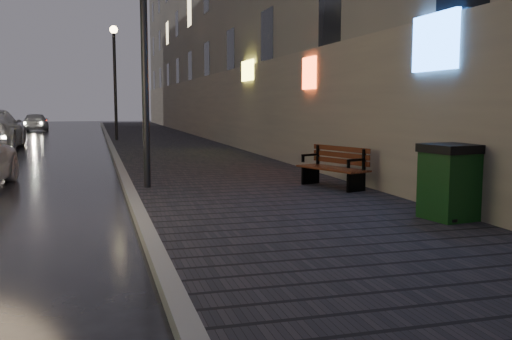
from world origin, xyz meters
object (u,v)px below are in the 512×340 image
Objects in this scene: lamp_near at (144,18)px; bench at (335,167)px; lamp_far at (115,68)px; car_far at (36,122)px; trash_bin at (450,181)px.

lamp_near is 3.08× the size of bench.
lamp_far is 15.01m from car_far.
car_far is at bearing 109.10° from lamp_far.
car_far is (-4.82, 29.92, -2.85)m from lamp_near.
lamp_near is 6.59m from trash_bin.
lamp_far is at bearing 108.30° from car_far.
lamp_near is 16.00m from lamp_far.
lamp_near reaches higher than car_far.
trash_bin is at bearing -79.08° from lamp_far.
car_far is at bearing 99.15° from lamp_near.
lamp_far is 4.82× the size of trash_bin.
trash_bin is at bearing 103.50° from car_far.
lamp_far reaches higher than car_far.
bench is (3.64, -17.05, -2.92)m from lamp_far.
lamp_far is at bearing 92.27° from trash_bin.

